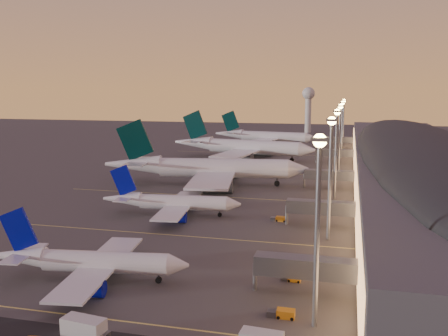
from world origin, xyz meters
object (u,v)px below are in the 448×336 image
airliner_narrow_north (171,202)px  airliner_wide_near (206,168)px  baggage_tug_c (279,219)px  airliner_narrow_south (89,262)px  radar_tower (308,102)px  baggage_tug_b (292,278)px  airliner_wide_far (265,137)px  catering_truck_a (86,332)px  airliner_wide_mid (242,147)px  baggage_tug_a (282,314)px

airliner_narrow_north → airliner_wide_near: size_ratio=0.52×
baggage_tug_c → airliner_narrow_south: bearing=-113.2°
airliner_narrow_south → radar_tower: 293.47m
baggage_tug_b → baggage_tug_c: (-7.29, 37.16, 0.08)m
airliner_wide_far → catering_truck_a: 224.11m
airliner_narrow_south → airliner_narrow_north: bearing=84.1°
catering_truck_a → baggage_tug_b: bearing=57.5°
baggage_tug_b → airliner_wide_mid: bearing=109.3°
catering_truck_a → airliner_wide_mid: bearing=102.8°
airliner_wide_near → catering_truck_a: size_ratio=10.84×
airliner_wide_far → baggage_tug_a: size_ratio=15.41×
baggage_tug_b → radar_tower: bearing=98.1°
airliner_wide_mid → airliner_wide_far: airliner_wide_mid is taller
airliner_wide_near → radar_tower: size_ratio=2.08×
airliner_wide_far → baggage_tug_c: size_ratio=15.24×
airliner_wide_far → baggage_tug_c: 162.38m
airliner_narrow_south → airliner_wide_far: airliner_wide_far is taller
airliner_wide_mid → radar_tower: (17.27, 145.63, 16.32)m
airliner_narrow_south → baggage_tug_b: (32.77, 7.82, -2.71)m
airliner_narrow_south → catering_truck_a: 21.81m
airliner_wide_far → radar_tower: (16.55, 88.25, 16.97)m
baggage_tug_c → catering_truck_a: catering_truck_a is taller
baggage_tug_a → baggage_tug_c: size_ratio=0.99×
baggage_tug_b → airliner_wide_near: bearing=119.7°
airliner_wide_far → airliner_narrow_north: bearing=-80.0°
airliner_narrow_north → catering_truck_a: airliner_narrow_north is taller
baggage_tug_a → baggage_tug_c: (-7.49, 50.75, -0.01)m
airliner_wide_far → radar_tower: radar_tower is taller
airliner_narrow_south → airliner_narrow_north: (-1.58, 43.92, 0.13)m
airliner_wide_far → baggage_tug_c: (30.53, -159.42, -4.39)m
baggage_tug_a → baggage_tug_b: 13.59m
catering_truck_a → baggage_tug_c: bearing=84.0°
airliner_wide_near → airliner_wide_far: 119.91m
airliner_narrow_south → baggage_tug_b: airliner_narrow_south is taller
airliner_narrow_north → baggage_tug_c: airliner_narrow_north is taller
airliner_wide_far → baggage_tug_c: bearing=-70.4°
baggage_tug_b → airliner_narrow_south: bearing=-162.8°
airliner_wide_far → airliner_wide_mid: bearing=-81.9°
baggage_tug_a → baggage_tug_b: (-0.20, 13.59, -0.09)m
airliner_wide_far → radar_tower: 91.38m
airliner_wide_mid → baggage_tug_a: 157.70m
airliner_narrow_south → airliner_narrow_north: size_ratio=0.96×
baggage_tug_a → airliner_wide_mid: bearing=103.9°
airliner_narrow_south → radar_tower: radar_tower is taller
baggage_tug_a → radar_tower: bearing=93.8°
airliner_wide_mid → airliner_narrow_south: bearing=-78.5°
radar_tower → baggage_tug_a: 299.95m
airliner_narrow_north → radar_tower: radar_tower is taller
radar_tower → catering_truck_a: (-1.19, -311.81, -20.30)m
airliner_narrow_north → airliner_wide_far: size_ratio=0.60×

